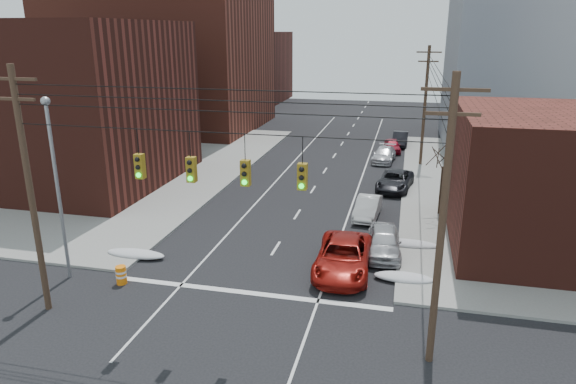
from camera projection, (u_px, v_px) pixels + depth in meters
The scene contains 28 objects.
ground at pixel (195, 376), 19.04m from camera, with size 160.00×160.00×0.00m, color black.
sidewalk_nw at pixel (46, 161), 49.96m from camera, with size 40.00×40.00×0.15m, color gray.
building_brick_tall at pixel (162, 7), 64.30m from camera, with size 24.00×20.00×30.00m, color maroon.
building_brick_near at pixel (48, 103), 42.29m from camera, with size 20.00×16.00×13.00m, color #4A1D16.
building_brick_far at pixel (222, 67), 91.59m from camera, with size 22.00×18.00×12.00m, color #4A1D16.
building_office at pixel (567, 28), 51.33m from camera, with size 22.00×20.00×25.00m, color gray.
building_glass at pixel (531, 39), 75.48m from camera, with size 20.00×18.00×22.00m, color gray.
utility_pole_left at pixel (30, 189), 21.93m from camera, with size 2.20×0.28×11.00m.
utility_pole_right at pixel (442, 221), 18.23m from camera, with size 2.20×0.28×11.00m.
utility_pole_far at pixel (425, 104), 47.01m from camera, with size 2.20×0.28×11.00m.
traffic_signals at pixel (218, 170), 19.62m from camera, with size 17.00×0.42×2.02m.
street_light at pixel (56, 175), 25.01m from camera, with size 0.44×0.44×9.32m.
bare_tree at pixel (441, 184), 34.82m from camera, with size 2.09×2.20×4.93m.
snow_nw at pixel (136, 254), 28.94m from camera, with size 3.50×1.08×0.42m, color silver.
snow_ne at pixel (404, 277), 26.19m from camera, with size 3.00×1.08×0.42m, color silver.
snow_east_far at pixel (405, 243), 30.36m from camera, with size 4.00×1.08×0.42m, color silver.
red_pickup at pixel (343, 257), 27.08m from camera, with size 2.80×6.07×1.69m, color maroon.
parked_car_a at pixel (384, 242), 29.14m from camera, with size 1.87×4.65×1.58m, color #B0B1B5.
parked_car_b at pixel (368, 208), 34.97m from camera, with size 1.49×4.27×1.41m, color silver.
parked_car_c at pixel (395, 181), 41.14m from camera, with size 2.45×5.32×1.48m, color black.
parked_car_d at pixel (384, 155), 49.91m from camera, with size 1.96×4.81×1.40m, color silver.
parked_car_e at pixel (392, 146), 53.91m from camera, with size 1.57×3.91×1.33m, color maroon.
parked_car_f at pixel (400, 139), 56.78m from camera, with size 1.60×4.59×1.51m, color black.
lot_car_a at pixel (153, 165), 45.82m from camera, with size 1.35×3.88×1.28m, color silver.
lot_car_b at pixel (141, 171), 43.91m from camera, with size 2.11×4.58×1.27m, color silver.
lot_car_c at pixel (114, 169), 43.93m from camera, with size 2.11×5.19×1.51m, color black.
lot_car_d at pixel (123, 161), 46.68m from camera, with size 1.65×4.11×1.40m, color #ADADB2.
construction_barrel at pixel (121, 275), 25.86m from camera, with size 0.67×0.67×0.94m.
Camera 1 is at (7.04, -14.88, 12.27)m, focal length 32.00 mm.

